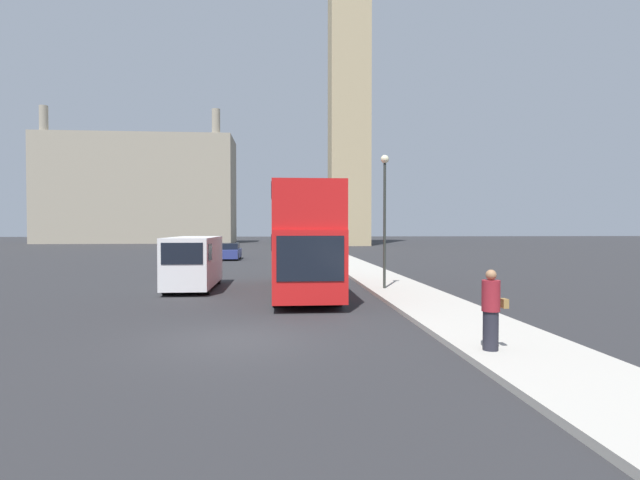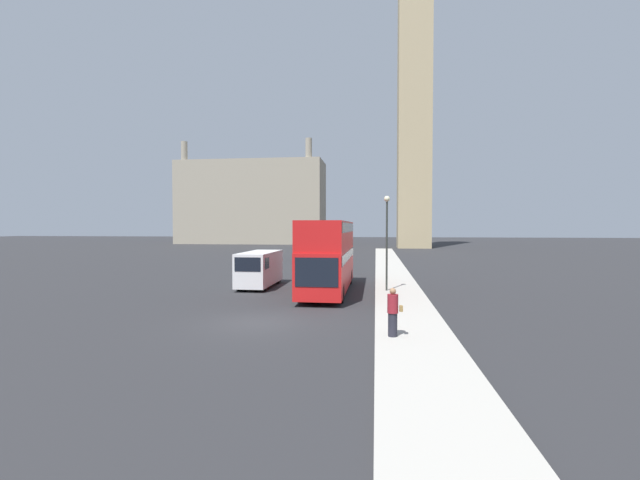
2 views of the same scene
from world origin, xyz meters
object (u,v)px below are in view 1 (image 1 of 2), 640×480
(red_double_decker_bus, at_px, (302,235))
(street_lamp, at_px, (385,201))
(parked_sedan, at_px, (229,252))
(pedestrian, at_px, (491,310))
(clock_tower, at_px, (349,14))
(white_van, at_px, (194,261))

(red_double_decker_bus, xyz_separation_m, street_lamp, (3.61, 0.02, 1.50))
(red_double_decker_bus, relative_size, parked_sedan, 2.35)
(pedestrian, distance_m, parked_sedan, 35.50)
(clock_tower, height_order, pedestrian, clock_tower)
(pedestrian, bearing_deg, street_lamp, 89.73)
(red_double_decker_bus, bearing_deg, white_van, 162.59)
(white_van, distance_m, street_lamp, 9.05)
(white_van, distance_m, pedestrian, 15.24)
(white_van, relative_size, street_lamp, 0.96)
(red_double_decker_bus, height_order, pedestrian, red_double_decker_bus)
(pedestrian, bearing_deg, parked_sedan, 104.61)
(red_double_decker_bus, relative_size, pedestrian, 6.28)
(clock_tower, relative_size, pedestrian, 40.91)
(clock_tower, xyz_separation_m, white_van, (-15.05, -56.00, -35.37))
(white_van, distance_m, parked_sedan, 21.69)
(pedestrian, xyz_separation_m, street_lamp, (0.05, 11.16, 2.95))
(red_double_decker_bus, distance_m, street_lamp, 3.91)
(clock_tower, distance_m, white_van, 67.93)
(red_double_decker_bus, relative_size, white_van, 1.96)
(clock_tower, xyz_separation_m, pedestrian, (-6.60, -68.67, -35.63))
(white_van, bearing_deg, pedestrian, -56.29)
(street_lamp, bearing_deg, parked_sedan, 111.23)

